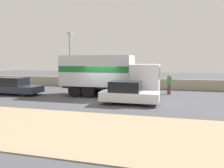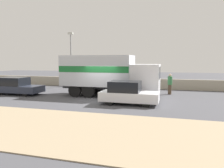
{
  "view_description": "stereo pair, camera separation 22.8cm",
  "coord_description": "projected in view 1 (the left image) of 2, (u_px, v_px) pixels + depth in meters",
  "views": [
    {
      "loc": [
        5.07,
        -15.03,
        2.93
      ],
      "look_at": [
        0.9,
        0.56,
        1.17
      ],
      "focal_mm": 35.0,
      "sensor_mm": 36.0,
      "label": 1
    },
    {
      "loc": [
        5.29,
        -14.97,
        2.93
      ],
      "look_at": [
        0.9,
        0.56,
        1.17
      ],
      "focal_mm": 35.0,
      "sensor_mm": 36.0,
      "label": 2
    }
  ],
  "objects": [
    {
      "name": "box_truck",
      "position": [
        107.0,
        73.0,
        17.67
      ],
      "size": [
        7.85,
        2.57,
        3.32
      ],
      "color": "silver",
      "rests_on": "ground_plane"
    },
    {
      "name": "car_hatchback",
      "position": [
        128.0,
        93.0,
        14.59
      ],
      "size": [
        3.88,
        1.71,
        1.54
      ],
      "color": "silver",
      "rests_on": "ground_plane"
    },
    {
      "name": "car_sedan_second",
      "position": [
        15.0,
        86.0,
        18.73
      ],
      "size": [
        4.38,
        1.82,
        1.48
      ],
      "color": "#282D3D",
      "rests_on": "ground_plane"
    },
    {
      "name": "street_lamp",
      "position": [
        70.0,
        55.0,
        23.68
      ],
      "size": [
        0.56,
        0.28,
        5.92
      ],
      "color": "gray",
      "rests_on": "ground_plane"
    },
    {
      "name": "dirt_shoulder_foreground",
      "position": [
        50.0,
        126.0,
        9.64
      ],
      "size": [
        60.0,
        5.62,
        0.04
      ],
      "color": "#9E896B",
      "rests_on": "ground_plane"
    },
    {
      "name": "stone_wall_backdrop",
      "position": [
        121.0,
        83.0,
        23.33
      ],
      "size": [
        60.0,
        0.35,
        1.05
      ],
      "color": "#A39984",
      "rests_on": "ground_plane"
    },
    {
      "name": "pedestrian",
      "position": [
        169.0,
        84.0,
        18.81
      ],
      "size": [
        0.39,
        0.39,
        1.78
      ],
      "color": "#473828",
      "rests_on": "ground_plane"
    },
    {
      "name": "ground_plane",
      "position": [
        98.0,
        100.0,
        16.06
      ],
      "size": [
        80.0,
        80.0,
        0.0
      ],
      "primitive_type": "plane",
      "color": "#47474C"
    }
  ]
}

